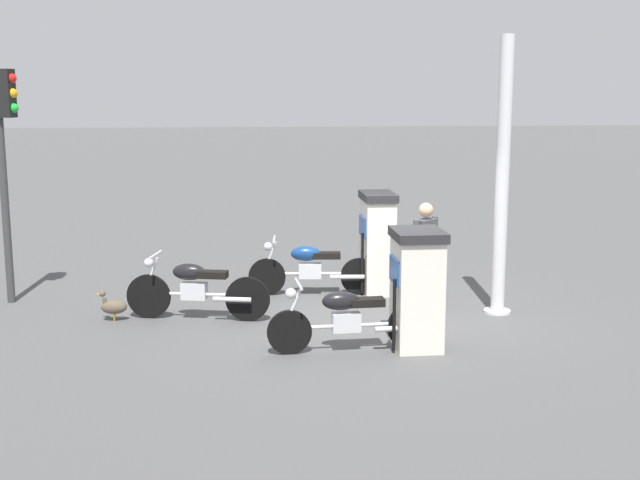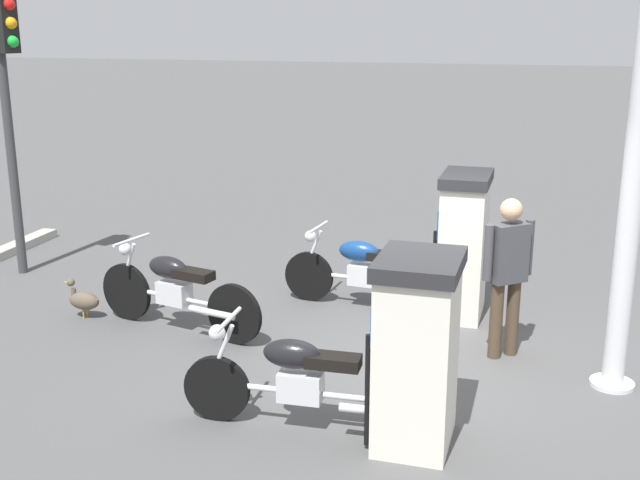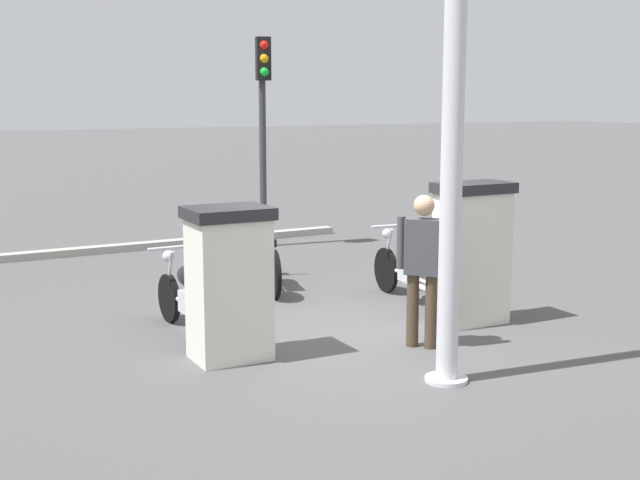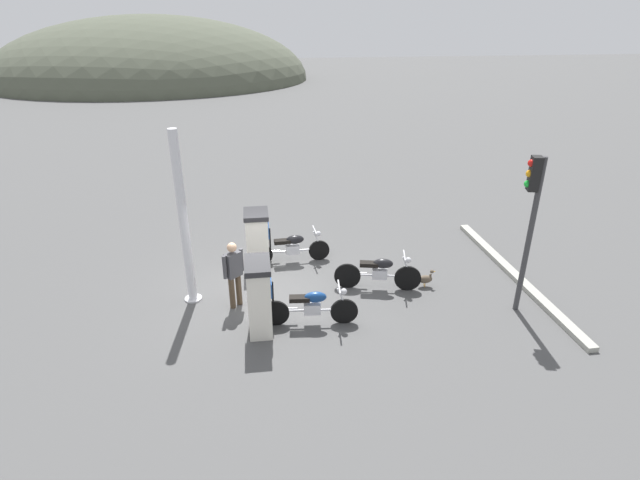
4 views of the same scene
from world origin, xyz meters
TOP-DOWN VIEW (x-y plane):
  - ground_plane at (0.00, 0.00)m, footprint 120.00×120.00m
  - fuel_pump_near at (-0.26, -1.49)m, footprint 0.57×0.88m
  - fuel_pump_far at (-0.26, 1.49)m, footprint 0.67×0.81m
  - motorcycle_near_pump at (0.84, -1.40)m, footprint 2.09×0.56m
  - motorcycle_far_pump at (0.65, 1.57)m, footprint 2.12×0.56m
  - motorcycle_extra at (2.64, -0.12)m, footprint 2.08×0.73m
  - attendant_person at (-0.81, -0.45)m, footprint 0.49×0.44m
  - wandering_duck at (3.81, -0.16)m, footprint 0.45×0.19m
  - roadside_traffic_light at (5.49, -1.39)m, footprint 0.40×0.28m
  - canopy_support_pole at (-1.83, -0.04)m, footprint 0.40×0.40m
  - road_edge_kerb at (6.25, 0.00)m, footprint 0.43×6.27m
  - distant_hill_main at (-9.42, 39.79)m, footprint 28.78×23.40m

SIDE VIEW (x-z plane):
  - ground_plane at x=0.00m, z-range 0.00..0.00m
  - distant_hill_main at x=-9.42m, z-range -5.69..5.69m
  - road_edge_kerb at x=6.25m, z-range 0.00..0.12m
  - wandering_duck at x=3.81m, z-range -0.01..0.44m
  - motorcycle_far_pump at x=0.65m, z-range -0.02..0.91m
  - motorcycle_near_pump at x=0.84m, z-range -0.01..0.93m
  - motorcycle_extra at x=2.64m, z-range -0.01..0.95m
  - fuel_pump_far at x=-0.26m, z-range 0.01..1.56m
  - fuel_pump_near at x=-0.26m, z-range 0.01..1.66m
  - attendant_person at x=-0.81m, z-range 0.12..1.73m
  - canopy_support_pole at x=-1.83m, z-range -0.08..3.99m
  - roadside_traffic_light at x=5.49m, z-range 0.67..4.26m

